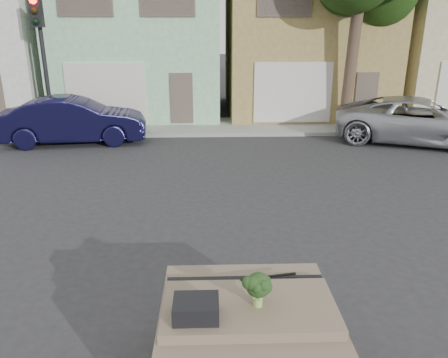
{
  "coord_description": "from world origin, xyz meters",
  "views": [
    {
      "loc": [
        -0.41,
        -7.22,
        4.03
      ],
      "look_at": [
        -0.16,
        0.5,
        1.3
      ],
      "focal_mm": 35.0,
      "sensor_mm": 36.0,
      "label": 1
    }
  ],
  "objects_px": {
    "navy_sedan": "(76,143)",
    "traffic_signal": "(44,68)",
    "silver_pickup": "(417,143)",
    "broccoli": "(258,289)"
  },
  "relations": [
    {
      "from": "navy_sedan",
      "to": "traffic_signal",
      "type": "distance_m",
      "value": 3.08
    },
    {
      "from": "silver_pickup",
      "to": "traffic_signal",
      "type": "bearing_deg",
      "value": 105.52
    },
    {
      "from": "traffic_signal",
      "to": "broccoli",
      "type": "xyz_separation_m",
      "value": [
        6.59,
        -12.68,
        -1.23
      ]
    },
    {
      "from": "traffic_signal",
      "to": "broccoli",
      "type": "bearing_deg",
      "value": -62.53
    },
    {
      "from": "navy_sedan",
      "to": "traffic_signal",
      "type": "height_order",
      "value": "traffic_signal"
    },
    {
      "from": "traffic_signal",
      "to": "navy_sedan",
      "type": "bearing_deg",
      "value": -44.41
    },
    {
      "from": "navy_sedan",
      "to": "traffic_signal",
      "type": "xyz_separation_m",
      "value": [
        -1.23,
        1.21,
        2.55
      ]
    },
    {
      "from": "broccoli",
      "to": "navy_sedan",
      "type": "bearing_deg",
      "value": 115.05
    },
    {
      "from": "navy_sedan",
      "to": "broccoli",
      "type": "height_order",
      "value": "broccoli"
    },
    {
      "from": "navy_sedan",
      "to": "broccoli",
      "type": "xyz_separation_m",
      "value": [
        5.36,
        -11.47,
        1.32
      ]
    }
  ]
}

